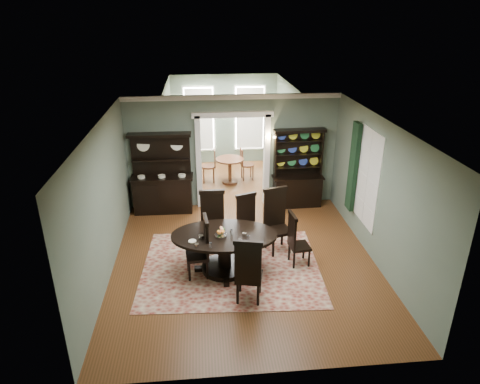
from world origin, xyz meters
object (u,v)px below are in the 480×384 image
at_px(dining_table, 224,245).
at_px(parlor_table, 230,167).
at_px(welsh_dresser, 297,179).
at_px(sideboard, 163,185).

relative_size(dining_table, parlor_table, 2.58).
distance_m(dining_table, parlor_table, 4.77).
bearing_deg(welsh_dresser, dining_table, -127.28).
bearing_deg(sideboard, welsh_dresser, 1.17).
distance_m(dining_table, sideboard, 3.31).
distance_m(dining_table, welsh_dresser, 3.69).
bearing_deg(welsh_dresser, sideboard, 178.70).
bearing_deg(dining_table, welsh_dresser, 57.73).
height_order(welsh_dresser, parlor_table, welsh_dresser).
height_order(sideboard, welsh_dresser, welsh_dresser).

